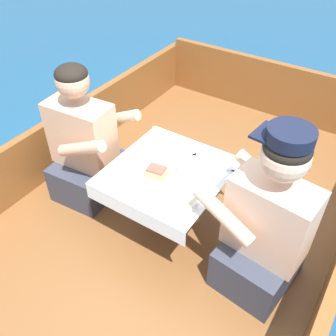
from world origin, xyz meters
name	(u,v)px	position (x,y,z in m)	size (l,w,h in m)	color
ground_plane	(173,244)	(0.00, 0.00, 0.00)	(60.00, 60.00, 0.00)	navy
boat_deck	(173,231)	(0.00, 0.00, 0.14)	(2.05, 3.22, 0.28)	brown
gunwale_port	(59,142)	(-0.99, 0.00, 0.49)	(0.06, 3.22, 0.42)	brown
bow_coaming	(270,88)	(0.00, 1.58, 0.52)	(1.93, 0.06, 0.48)	brown
cockpit_table	(168,178)	(0.00, -0.06, 0.67)	(0.64, 0.67, 0.44)	#B2B2B7
person_port	(85,147)	(-0.62, -0.09, 0.65)	(0.55, 0.47, 0.94)	#333847
person_starboard	(266,227)	(0.62, -0.12, 0.69)	(0.56, 0.49, 0.99)	#333847
plate_sandwich	(157,175)	(-0.03, -0.13, 0.73)	(0.21, 0.21, 0.01)	white
plate_bread	(169,147)	(-0.12, 0.13, 0.73)	(0.20, 0.20, 0.01)	white
sandwich	(156,172)	(-0.03, -0.13, 0.75)	(0.13, 0.11, 0.05)	tan
bowl_port_near	(156,195)	(0.07, -0.28, 0.74)	(0.12, 0.12, 0.04)	white
bowl_starboard_near	(186,201)	(0.22, -0.23, 0.74)	(0.12, 0.12, 0.04)	white
coffee_cup_port	(202,154)	(0.10, 0.14, 0.75)	(0.09, 0.06, 0.06)	white
coffee_cup_starboard	(114,176)	(-0.20, -0.29, 0.75)	(0.09, 0.06, 0.06)	white
coffee_cup_center	(132,159)	(-0.21, -0.12, 0.75)	(0.10, 0.07, 0.06)	white
tin_can	(182,168)	(0.07, -0.02, 0.75)	(0.07, 0.07, 0.05)	silver
utensil_spoon_port	(154,131)	(-0.29, 0.22, 0.72)	(0.09, 0.16, 0.01)	silver
utensil_fork_port	(225,169)	(0.27, 0.13, 0.72)	(0.17, 0.05, 0.00)	silver
utensil_fork_starboard	(187,157)	(0.03, 0.10, 0.72)	(0.09, 0.16, 0.00)	silver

